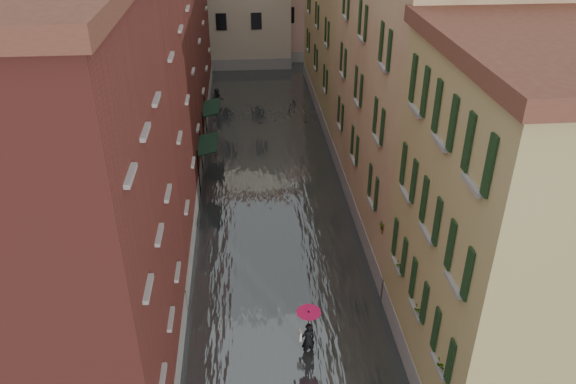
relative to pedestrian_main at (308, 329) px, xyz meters
name	(u,v)px	position (x,y,z in m)	size (l,w,h in m)	color
ground	(290,344)	(-0.62, 0.58, -1.25)	(120.00, 120.00, 0.00)	#535355
floodwater	(271,179)	(-0.62, 13.58, -1.15)	(10.00, 60.00, 0.20)	#3D4343
building_left_near	(50,242)	(-7.62, -1.42, 5.25)	(6.00, 8.00, 13.00)	maroon
building_left_mid	(120,109)	(-7.62, 9.58, 5.00)	(6.00, 14.00, 12.50)	maroon
building_left_far	(157,18)	(-7.62, 24.58, 5.75)	(6.00, 16.00, 14.00)	maroon
building_right_near	(522,240)	(6.38, -1.42, 4.50)	(6.00, 8.00, 11.50)	#A08B52
building_right_mid	(421,95)	(6.38, 9.58, 5.25)	(6.00, 14.00, 13.00)	tan
building_right_far	(359,32)	(6.38, 24.58, 4.50)	(6.00, 16.00, 11.50)	#A08B52
awning_near	(207,145)	(-4.11, 13.50, 1.21)	(1.09, 2.74, 2.80)	black
awning_far	(211,109)	(-4.11, 19.03, 1.21)	(1.09, 2.78, 2.80)	black
window_planters	(412,280)	(3.50, -0.29, 2.26)	(0.59, 8.19, 0.84)	brown
pedestrian_main	(308,329)	(0.00, 0.00, 0.00)	(0.90, 0.90, 2.06)	black
pedestrian_far	(218,100)	(-3.89, 24.72, -0.36)	(0.87, 0.68, 1.79)	black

